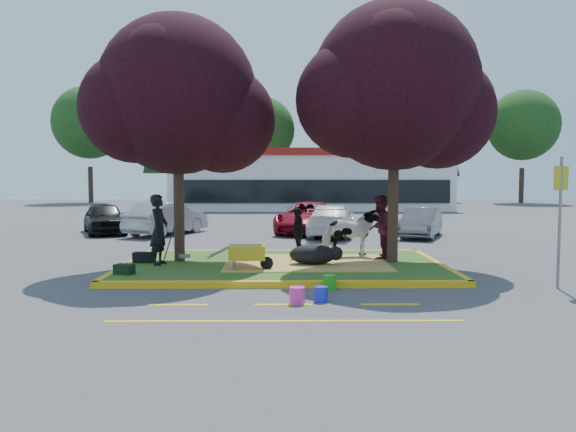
{
  "coord_description": "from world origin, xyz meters",
  "views": [
    {
      "loc": [
        -0.02,
        -14.6,
        2.4
      ],
      "look_at": [
        0.12,
        0.5,
        1.35
      ],
      "focal_mm": 35.0,
      "sensor_mm": 36.0,
      "label": 1
    }
  ],
  "objects_px": {
    "wheelbarrow": "(247,253)",
    "sign_post": "(560,206)",
    "calf": "(313,254)",
    "car_black": "(105,218)",
    "handler": "(159,230)",
    "cow": "(352,233)",
    "bucket_green": "(330,283)",
    "car_silver": "(167,218)",
    "bucket_pink": "(297,295)",
    "bucket_blue": "(321,294)"
  },
  "relations": [
    {
      "from": "cow",
      "to": "car_silver",
      "type": "relative_size",
      "value": 0.39
    },
    {
      "from": "calf",
      "to": "car_silver",
      "type": "xyz_separation_m",
      "value": [
        -5.59,
        9.0,
        0.27
      ]
    },
    {
      "from": "bucket_pink",
      "to": "car_silver",
      "type": "height_order",
      "value": "car_silver"
    },
    {
      "from": "sign_post",
      "to": "bucket_pink",
      "type": "height_order",
      "value": "sign_post"
    },
    {
      "from": "cow",
      "to": "calf",
      "type": "xyz_separation_m",
      "value": [
        -1.15,
        -1.29,
        -0.42
      ]
    },
    {
      "from": "bucket_blue",
      "to": "car_silver",
      "type": "distance_m",
      "value": 13.8
    },
    {
      "from": "handler",
      "to": "car_silver",
      "type": "distance_m",
      "value": 9.09
    },
    {
      "from": "handler",
      "to": "car_black",
      "type": "relative_size",
      "value": 0.47
    },
    {
      "from": "car_black",
      "to": "bucket_blue",
      "type": "bearing_deg",
      "value": -80.68
    },
    {
      "from": "bucket_green",
      "to": "bucket_pink",
      "type": "xyz_separation_m",
      "value": [
        -0.73,
        -1.32,
        0.01
      ]
    },
    {
      "from": "sign_post",
      "to": "car_black",
      "type": "distance_m",
      "value": 18.0
    },
    {
      "from": "calf",
      "to": "car_silver",
      "type": "relative_size",
      "value": 0.29
    },
    {
      "from": "sign_post",
      "to": "car_silver",
      "type": "bearing_deg",
      "value": 110.44
    },
    {
      "from": "cow",
      "to": "sign_post",
      "type": "bearing_deg",
      "value": -146.48
    },
    {
      "from": "wheelbarrow",
      "to": "car_black",
      "type": "xyz_separation_m",
      "value": [
        -6.7,
        10.25,
        0.1
      ]
    },
    {
      "from": "cow",
      "to": "bucket_green",
      "type": "relative_size",
      "value": 5.17
    },
    {
      "from": "sign_post",
      "to": "handler",
      "type": "bearing_deg",
      "value": 142.03
    },
    {
      "from": "car_black",
      "to": "car_silver",
      "type": "relative_size",
      "value": 0.94
    },
    {
      "from": "handler",
      "to": "wheelbarrow",
      "type": "bearing_deg",
      "value": -102.45
    },
    {
      "from": "sign_post",
      "to": "wheelbarrow",
      "type": "bearing_deg",
      "value": 143.65
    },
    {
      "from": "bucket_green",
      "to": "bucket_pink",
      "type": "bearing_deg",
      "value": -118.84
    },
    {
      "from": "handler",
      "to": "bucket_pink",
      "type": "distance_m",
      "value": 5.26
    },
    {
      "from": "bucket_blue",
      "to": "bucket_pink",
      "type": "bearing_deg",
      "value": -157.75
    },
    {
      "from": "bucket_green",
      "to": "car_black",
      "type": "distance_m",
      "value": 14.73
    },
    {
      "from": "handler",
      "to": "sign_post",
      "type": "relative_size",
      "value": 0.64
    },
    {
      "from": "wheelbarrow",
      "to": "car_black",
      "type": "height_order",
      "value": "car_black"
    },
    {
      "from": "bucket_green",
      "to": "sign_post",
      "type": "bearing_deg",
      "value": 1.16
    },
    {
      "from": "bucket_green",
      "to": "car_silver",
      "type": "distance_m",
      "value": 12.89
    },
    {
      "from": "car_black",
      "to": "car_silver",
      "type": "distance_m",
      "value": 2.78
    },
    {
      "from": "wheelbarrow",
      "to": "sign_post",
      "type": "xyz_separation_m",
      "value": [
        6.8,
        -1.62,
        1.21
      ]
    },
    {
      "from": "bucket_blue",
      "to": "car_black",
      "type": "distance_m",
      "value": 15.52
    },
    {
      "from": "car_silver",
      "to": "car_black",
      "type": "bearing_deg",
      "value": 14.99
    },
    {
      "from": "cow",
      "to": "calf",
      "type": "relative_size",
      "value": 1.33
    },
    {
      "from": "handler",
      "to": "sign_post",
      "type": "bearing_deg",
      "value": -97.82
    },
    {
      "from": "car_black",
      "to": "car_silver",
      "type": "bearing_deg",
      "value": -33.05
    },
    {
      "from": "cow",
      "to": "sign_post",
      "type": "height_order",
      "value": "sign_post"
    },
    {
      "from": "calf",
      "to": "handler",
      "type": "distance_m",
      "value": 4.0
    },
    {
      "from": "car_silver",
      "to": "sign_post",
      "type": "bearing_deg",
      "value": 158.36
    },
    {
      "from": "calf",
      "to": "bucket_blue",
      "type": "bearing_deg",
      "value": -114.1
    },
    {
      "from": "cow",
      "to": "bucket_blue",
      "type": "xyz_separation_m",
      "value": [
        -1.18,
        -4.91,
        -0.68
      ]
    },
    {
      "from": "sign_post",
      "to": "car_silver",
      "type": "xyz_separation_m",
      "value": [
        -10.75,
        11.38,
        -1.1
      ]
    },
    {
      "from": "handler",
      "to": "car_black",
      "type": "height_order",
      "value": "handler"
    },
    {
      "from": "handler",
      "to": "bucket_blue",
      "type": "relative_size",
      "value": 6.19
    },
    {
      "from": "bucket_green",
      "to": "handler",
      "type": "bearing_deg",
      "value": 148.62
    },
    {
      "from": "bucket_pink",
      "to": "handler",
      "type": "bearing_deg",
      "value": 131.71
    },
    {
      "from": "sign_post",
      "to": "bucket_blue",
      "type": "height_order",
      "value": "sign_post"
    },
    {
      "from": "calf",
      "to": "car_black",
      "type": "xyz_separation_m",
      "value": [
        -8.34,
        9.48,
        0.25
      ]
    },
    {
      "from": "bucket_pink",
      "to": "car_silver",
      "type": "bearing_deg",
      "value": 111.7
    },
    {
      "from": "sign_post",
      "to": "bucket_green",
      "type": "xyz_separation_m",
      "value": [
        -4.93,
        -0.1,
        -1.62
      ]
    },
    {
      "from": "wheelbarrow",
      "to": "bucket_pink",
      "type": "xyz_separation_m",
      "value": [
        1.14,
        -3.04,
        -0.4
      ]
    }
  ]
}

